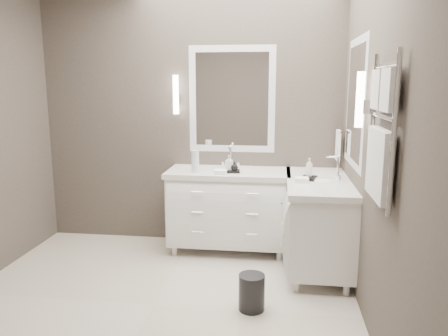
# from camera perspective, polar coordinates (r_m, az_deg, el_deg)

# --- Properties ---
(floor) EXTENTS (3.20, 3.00, 0.01)m
(floor) POSITION_cam_1_polar(r_m,az_deg,el_deg) (3.65, -9.13, -17.28)
(floor) COLOR beige
(floor) RESTS_ON ground
(wall_back) EXTENTS (3.20, 0.01, 2.70)m
(wall_back) POSITION_cam_1_polar(r_m,az_deg,el_deg) (4.69, -4.46, 6.50)
(wall_back) COLOR #463E38
(wall_back) RESTS_ON floor
(wall_front) EXTENTS (3.20, 0.01, 2.70)m
(wall_front) POSITION_cam_1_polar(r_m,az_deg,el_deg) (1.87, -23.42, -1.24)
(wall_front) COLOR #463E38
(wall_front) RESTS_ON floor
(wall_right) EXTENTS (0.01, 3.00, 2.70)m
(wall_right) POSITION_cam_1_polar(r_m,az_deg,el_deg) (3.17, 19.20, 3.74)
(wall_right) COLOR #463E38
(wall_right) RESTS_ON floor
(vanity_back) EXTENTS (1.24, 0.59, 0.97)m
(vanity_back) POSITION_cam_1_polar(r_m,az_deg,el_deg) (4.50, 0.61, -4.86)
(vanity_back) COLOR white
(vanity_back) RESTS_ON floor
(vanity_right) EXTENTS (0.59, 1.24, 0.97)m
(vanity_right) POSITION_cam_1_polar(r_m,az_deg,el_deg) (4.18, 12.16, -6.38)
(vanity_right) COLOR white
(vanity_right) RESTS_ON floor
(mirror_back) EXTENTS (0.90, 0.02, 1.10)m
(mirror_back) POSITION_cam_1_polar(r_m,az_deg,el_deg) (4.59, 1.03, 8.93)
(mirror_back) COLOR white
(mirror_back) RESTS_ON wall_back
(mirror_right) EXTENTS (0.02, 0.90, 1.10)m
(mirror_right) POSITION_cam_1_polar(r_m,az_deg,el_deg) (3.93, 16.77, 8.12)
(mirror_right) COLOR white
(mirror_right) RESTS_ON wall_right
(sconce_back) EXTENTS (0.06, 0.06, 0.40)m
(sconce_back) POSITION_cam_1_polar(r_m,az_deg,el_deg) (4.63, -6.31, 9.41)
(sconce_back) COLOR white
(sconce_back) RESTS_ON wall_back
(sconce_right) EXTENTS (0.06, 0.06, 0.40)m
(sconce_right) POSITION_cam_1_polar(r_m,az_deg,el_deg) (3.35, 17.35, 8.39)
(sconce_right) COLOR white
(sconce_right) RESTS_ON wall_right
(towel_bar_corner) EXTENTS (0.03, 0.22, 0.30)m
(towel_bar_corner) POSITION_cam_1_polar(r_m,az_deg,el_deg) (4.51, 14.67, 3.01)
(towel_bar_corner) COLOR white
(towel_bar_corner) RESTS_ON wall_right
(towel_ladder) EXTENTS (0.06, 0.58, 0.90)m
(towel_ladder) POSITION_cam_1_polar(r_m,az_deg,el_deg) (2.76, 19.81, 3.60)
(towel_ladder) COLOR white
(towel_ladder) RESTS_ON wall_right
(waste_bin) EXTENTS (0.25, 0.25, 0.28)m
(waste_bin) POSITION_cam_1_polar(r_m,az_deg,el_deg) (3.48, 3.63, -15.90)
(waste_bin) COLOR black
(waste_bin) RESTS_ON floor
(amenity_tray_back) EXTENTS (0.17, 0.13, 0.02)m
(amenity_tray_back) POSITION_cam_1_polar(r_m,az_deg,el_deg) (4.32, 1.02, -0.41)
(amenity_tray_back) COLOR black
(amenity_tray_back) RESTS_ON vanity_back
(amenity_tray_right) EXTENTS (0.17, 0.20, 0.03)m
(amenity_tray_right) POSITION_cam_1_polar(r_m,az_deg,el_deg) (4.08, 11.02, -1.28)
(amenity_tray_right) COLOR black
(amenity_tray_right) RESTS_ON vanity_right
(water_bottle) EXTENTS (0.10, 0.10, 0.22)m
(water_bottle) POSITION_cam_1_polar(r_m,az_deg,el_deg) (4.30, -3.77, 0.85)
(water_bottle) COLOR silver
(water_bottle) RESTS_ON vanity_back
(soap_bottle_a) EXTENTS (0.07, 0.08, 0.14)m
(soap_bottle_a) POSITION_cam_1_polar(r_m,az_deg,el_deg) (4.32, 0.66, 0.73)
(soap_bottle_a) COLOR white
(soap_bottle_a) RESTS_ON amenity_tray_back
(soap_bottle_b) EXTENTS (0.07, 0.07, 0.09)m
(soap_bottle_b) POSITION_cam_1_polar(r_m,az_deg,el_deg) (4.27, 1.38, 0.23)
(soap_bottle_b) COLOR black
(soap_bottle_b) RESTS_ON amenity_tray_back
(soap_bottle_c) EXTENTS (0.09, 0.09, 0.17)m
(soap_bottle_c) POSITION_cam_1_polar(r_m,az_deg,el_deg) (4.06, 11.07, 0.08)
(soap_bottle_c) COLOR white
(soap_bottle_c) RESTS_ON amenity_tray_right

